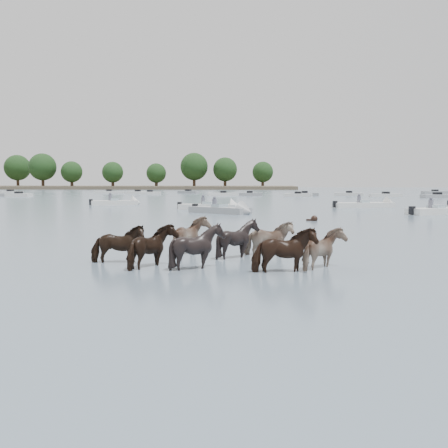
{
  "coord_description": "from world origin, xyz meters",
  "views": [
    {
      "loc": [
        -0.41,
        -15.19,
        2.46
      ],
      "look_at": [
        -1.66,
        0.65,
        1.1
      ],
      "focal_mm": 39.84,
      "sensor_mm": 36.0,
      "label": 1
    }
  ],
  "objects": [
    {
      "name": "motorboat_f",
      "position": [
        -15.44,
        36.44,
        0.23
      ],
      "size": [
        5.39,
        3.66,
        1.92
      ],
      "rotation": [
        0.0,
        0.0,
        0.44
      ],
      "color": "silver",
      "rests_on": "ground"
    },
    {
      "name": "motorboat_d",
      "position": [
        13.27,
        23.7,
        0.23
      ],
      "size": [
        5.28,
        3.76,
        1.92
      ],
      "rotation": [
        0.0,
        0.0,
        0.47
      ],
      "color": "silver",
      "rests_on": "ground"
    },
    {
      "name": "ground",
      "position": [
        0.0,
        0.0,
        0.0
      ],
      "size": [
        400.0,
        400.0,
        0.0
      ],
      "primitive_type": "plane",
      "color": "#4B5C6D",
      "rests_on": "ground"
    },
    {
      "name": "pony_herd",
      "position": [
        -1.73,
        -0.34,
        0.51
      ],
      "size": [
        7.74,
        4.45,
        1.5
      ],
      "color": "black",
      "rests_on": "ground"
    },
    {
      "name": "motorboat_a",
      "position": [
        -4.53,
        28.33,
        0.23
      ],
      "size": [
        5.71,
        1.83,
        1.92
      ],
      "rotation": [
        0.0,
        0.0,
        -0.04
      ],
      "color": "silver",
      "rests_on": "ground"
    },
    {
      "name": "treeline",
      "position": [
        -75.58,
        150.53,
        6.79
      ],
      "size": [
        145.87,
        22.11,
        12.41
      ],
      "color": "#382619",
      "rests_on": "ground"
    },
    {
      "name": "shoreline",
      "position": [
        -70.0,
        150.0,
        0.5
      ],
      "size": [
        160.0,
        30.0,
        1.0
      ],
      "primitive_type": "cube",
      "color": "#4C4233",
      "rests_on": "ground"
    },
    {
      "name": "swimming_pony",
      "position": [
        2.75,
        16.3,
        0.1
      ],
      "size": [
        0.72,
        0.44,
        0.44
      ],
      "color": "black",
      "rests_on": "ground"
    },
    {
      "name": "distant_flotilla",
      "position": [
        -0.64,
        73.96,
        0.26
      ],
      "size": [
        105.12,
        29.53,
        0.93
      ],
      "color": "silver",
      "rests_on": "ground"
    },
    {
      "name": "motorboat_b",
      "position": [
        -3.17,
        23.03,
        0.23
      ],
      "size": [
        5.55,
        4.51,
        1.92
      ],
      "rotation": [
        0.0,
        0.0,
        -0.6
      ],
      "color": "gray",
      "rests_on": "ground"
    },
    {
      "name": "motorboat_c",
      "position": [
        9.86,
        33.11,
        0.22
      ],
      "size": [
        6.37,
        3.15,
        1.92
      ],
      "rotation": [
        0.0,
        0.0,
        0.26
      ],
      "color": "silver",
      "rests_on": "ground"
    }
  ]
}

